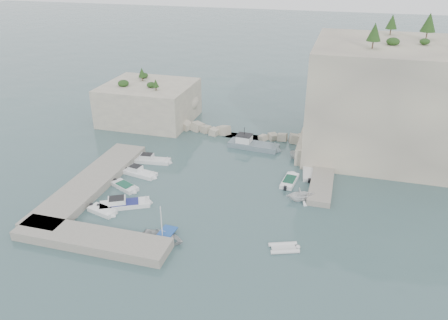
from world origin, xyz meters
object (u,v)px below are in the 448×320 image
(tender_east_b, at_px, (289,183))
(tender_east_c, at_px, (309,174))
(inflatable_dinghy, at_px, (284,249))
(work_boat, at_px, (253,148))
(motorboat_d, at_px, (125,206))
(tender_east_a, at_px, (300,200))
(rowboat, at_px, (163,241))
(motorboat_c, at_px, (125,188))
(tender_east_d, at_px, (302,160))
(motorboat_a, at_px, (152,162))
(motorboat_b, at_px, (140,175))
(motorboat_e, at_px, (103,212))

(tender_east_b, xyz_separation_m, tender_east_c, (2.37, 3.28, 0.00))
(inflatable_dinghy, bearing_deg, tender_east_b, 75.15)
(tender_east_c, height_order, work_boat, work_boat)
(motorboat_d, bearing_deg, tender_east_c, 7.90)
(inflatable_dinghy, xyz_separation_m, tender_east_a, (0.47, 10.88, 0.00))
(rowboat, height_order, work_boat, work_boat)
(motorboat_c, bearing_deg, tender_east_d, 60.28)
(motorboat_c, distance_m, work_boat, 22.76)
(motorboat_a, bearing_deg, rowboat, -68.91)
(motorboat_a, height_order, tender_east_a, tender_east_a)
(motorboat_b, distance_m, motorboat_d, 8.52)
(motorboat_c, distance_m, motorboat_e, 6.33)
(inflatable_dinghy, relative_size, tender_east_a, 0.93)
(motorboat_c, relative_size, tender_east_b, 0.92)
(rowboat, bearing_deg, tender_east_d, -22.37)
(rowboat, bearing_deg, motorboat_c, 49.31)
(motorboat_e, xyz_separation_m, inflatable_dinghy, (22.78, -1.20, 0.00))
(motorboat_c, distance_m, inflatable_dinghy, 24.19)
(motorboat_e, height_order, tender_east_d, tender_east_d)
(motorboat_b, bearing_deg, motorboat_d, -66.59)
(tender_east_c, xyz_separation_m, tender_east_d, (-1.52, 4.41, 0.00))
(tender_east_b, height_order, tender_east_d, tender_east_d)
(motorboat_b, distance_m, motorboat_e, 10.42)
(motorboat_a, xyz_separation_m, tender_east_a, (23.20, -5.10, 0.00))
(motorboat_c, height_order, rowboat, rowboat)
(motorboat_d, bearing_deg, motorboat_e, -160.58)
(tender_east_a, bearing_deg, motorboat_a, 53.83)
(motorboat_b, xyz_separation_m, rowboat, (9.39, -13.79, 0.00))
(work_boat, bearing_deg, motorboat_e, -114.16)
(motorboat_b, distance_m, rowboat, 16.68)
(tender_east_d, bearing_deg, tender_east_b, -175.95)
(inflatable_dinghy, height_order, tender_east_a, tender_east_a)
(inflatable_dinghy, xyz_separation_m, work_boat, (-8.95, 25.43, 0.00))
(motorboat_c, bearing_deg, rowboat, -19.28)
(tender_east_a, bearing_deg, motorboat_b, 64.40)
(motorboat_d, bearing_deg, motorboat_b, 75.61)
(rowboat, xyz_separation_m, tender_east_d, (12.58, 25.06, 0.00))
(motorboat_a, distance_m, motorboat_e, 14.78)
(motorboat_e, distance_m, inflatable_dinghy, 22.82)
(tender_east_b, distance_m, tender_east_c, 4.05)
(tender_east_a, height_order, tender_east_b, tender_east_a)
(tender_east_b, bearing_deg, motorboat_a, 94.24)
(rowboat, relative_size, work_boat, 0.56)
(inflatable_dinghy, distance_m, tender_east_b, 15.27)
(tender_east_a, relative_size, tender_east_d, 0.92)
(motorboat_b, relative_size, tender_east_d, 1.37)
(tender_east_b, bearing_deg, motorboat_c, 116.05)
(work_boat, bearing_deg, motorboat_c, -122.54)
(motorboat_e, relative_size, tender_east_d, 0.99)
(motorboat_e, height_order, tender_east_b, same)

